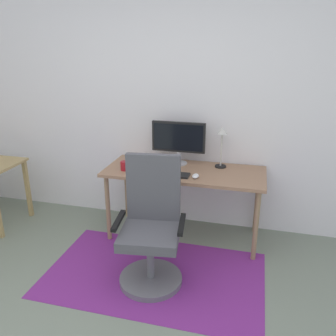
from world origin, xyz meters
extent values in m
cube|color=white|center=(0.00, 2.20, 1.30)|extent=(6.00, 0.10, 2.60)
cube|color=#77287F|center=(0.06, 1.11, 0.00)|extent=(1.84, 1.09, 0.01)
cube|color=#956E51|center=(0.17, 1.81, 0.70)|extent=(1.54, 0.63, 0.03)
cylinder|color=#927653|center=(-0.54, 1.56, 0.34)|extent=(0.04, 0.04, 0.68)
cylinder|color=#927653|center=(0.87, 1.56, 0.34)|extent=(0.04, 0.04, 0.68)
cylinder|color=#927653|center=(-0.54, 2.07, 0.34)|extent=(0.04, 0.04, 0.68)
cylinder|color=#927653|center=(0.87, 2.07, 0.34)|extent=(0.04, 0.04, 0.68)
cylinder|color=#B2B2B7|center=(0.06, 1.99, 0.72)|extent=(0.18, 0.18, 0.01)
cylinder|color=#B2B2B7|center=(0.06, 1.99, 0.78)|extent=(0.04, 0.04, 0.12)
cube|color=black|center=(0.06, 1.99, 0.99)|extent=(0.54, 0.04, 0.30)
cube|color=black|center=(0.06, 1.97, 0.99)|extent=(0.50, 0.00, 0.26)
cube|color=black|center=(0.03, 1.65, 0.72)|extent=(0.43, 0.13, 0.02)
ellipsoid|color=white|center=(0.30, 1.64, 0.73)|extent=(0.06, 0.10, 0.03)
cylinder|color=maroon|center=(-0.40, 1.67, 0.76)|extent=(0.08, 0.08, 0.09)
cube|color=black|center=(-0.39, 1.86, 0.72)|extent=(0.11, 0.16, 0.01)
cylinder|color=black|center=(0.49, 1.99, 0.72)|extent=(0.11, 0.11, 0.01)
cylinder|color=beige|center=(0.49, 1.99, 0.89)|extent=(0.02, 0.02, 0.32)
cone|color=beige|center=(0.49, 1.99, 1.08)|extent=(0.10, 0.10, 0.06)
cylinder|color=slate|center=(0.06, 1.01, 0.03)|extent=(0.52, 0.52, 0.05)
cylinder|color=slate|center=(0.06, 1.01, 0.23)|extent=(0.06, 0.06, 0.36)
cube|color=#4C4C51|center=(0.06, 1.01, 0.45)|extent=(0.52, 0.52, 0.08)
cube|color=#4C4C51|center=(0.04, 1.21, 0.77)|extent=(0.44, 0.12, 0.56)
cube|color=black|center=(-0.19, 0.98, 0.56)|extent=(0.08, 0.32, 0.03)
cube|color=black|center=(0.31, 1.04, 0.56)|extent=(0.08, 0.32, 0.03)
cube|color=tan|center=(-1.62, 1.80, 0.33)|extent=(0.04, 0.04, 0.66)
camera|label=1|loc=(0.80, -1.29, 1.87)|focal=37.27mm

